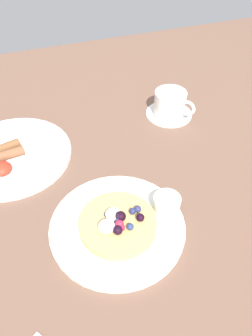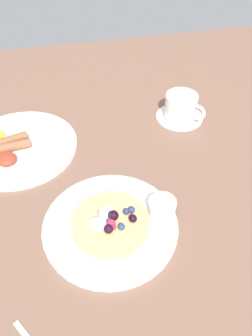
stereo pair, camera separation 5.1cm
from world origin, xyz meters
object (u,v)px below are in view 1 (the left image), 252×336
coffee_cup (171,102)px  syrup_ramekin (167,203)px  pancake_plate (117,226)px  breakfast_plate (12,155)px  coffee_saucer (169,113)px

coffee_cup → syrup_ramekin: bearing=-116.4°
pancake_plate → syrup_ramekin: bearing=2.3°
syrup_ramekin → coffee_cup: coffee_cup is taller
breakfast_plate → coffee_saucer: 40.69cm
breakfast_plate → coffee_saucer: bearing=4.3°
syrup_ramekin → breakfast_plate: 37.04cm
pancake_plate → syrup_ramekin: size_ratio=4.81×
syrup_ramekin → breakfast_plate: size_ratio=0.19×
breakfast_plate → coffee_saucer: (40.58, 3.08, -0.21)cm
coffee_saucer → pancake_plate: bearing=-129.4°
coffee_saucer → coffee_cup: bearing=-55.2°
syrup_ramekin → coffee_saucer: syrup_ramekin is taller
coffee_cup → breakfast_plate: bearing=-175.9°
pancake_plate → coffee_saucer: size_ratio=2.06×
coffee_saucer → coffee_cup: (0.09, -0.13, 3.41)cm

